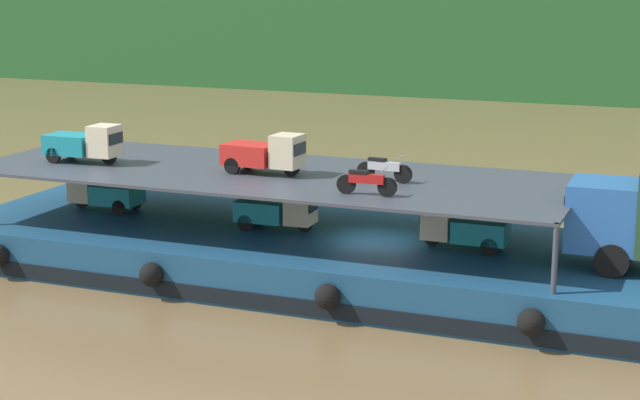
# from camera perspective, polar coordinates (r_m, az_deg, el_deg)

# --- Properties ---
(ground_plane) EXTENTS (400.00, 400.00, 0.00)m
(ground_plane) POSITION_cam_1_polar(r_m,az_deg,el_deg) (34.06, 3.03, -4.70)
(ground_plane) COLOR brown
(cargo_barge) EXTENTS (29.74, 8.61, 1.50)m
(cargo_barge) POSITION_cam_1_polar(r_m,az_deg,el_deg) (33.81, 3.02, -3.51)
(cargo_barge) COLOR navy
(cargo_barge) RESTS_ON ground
(cargo_rack) EXTENTS (20.54, 7.19, 2.00)m
(cargo_rack) POSITION_cam_1_polar(r_m,az_deg,el_deg) (34.57, -2.88, 1.45)
(cargo_rack) COLOR #383D47
(cargo_rack) RESTS_ON cargo_barge
(mini_truck_lower_stern) EXTENTS (2.76, 1.24, 1.38)m
(mini_truck_lower_stern) POSITION_cam_1_polar(r_m,az_deg,el_deg) (38.50, -11.96, 0.46)
(mini_truck_lower_stern) COLOR teal
(mini_truck_lower_stern) RESTS_ON cargo_barge
(mini_truck_lower_aft) EXTENTS (2.77, 1.25, 1.38)m
(mini_truck_lower_aft) POSITION_cam_1_polar(r_m,az_deg,el_deg) (34.85, -2.38, -0.55)
(mini_truck_lower_aft) COLOR teal
(mini_truck_lower_aft) RESTS_ON cargo_barge
(mini_truck_lower_mid) EXTENTS (2.76, 1.23, 1.38)m
(mini_truck_lower_mid) POSITION_cam_1_polar(r_m,az_deg,el_deg) (32.78, 7.99, -1.53)
(mini_truck_lower_mid) COLOR teal
(mini_truck_lower_mid) RESTS_ON cargo_barge
(mini_truck_upper_stern) EXTENTS (2.75, 1.21, 1.38)m
(mini_truck_upper_stern) POSITION_cam_1_polar(r_m,az_deg,el_deg) (37.11, -13.00, 3.10)
(mini_truck_upper_stern) COLOR teal
(mini_truck_upper_stern) RESTS_ON cargo_rack
(mini_truck_upper_mid) EXTENTS (2.79, 1.29, 1.38)m
(mini_truck_upper_mid) POSITION_cam_1_polar(r_m,az_deg,el_deg) (34.22, -3.09, 2.61)
(mini_truck_upper_mid) COLOR red
(mini_truck_upper_mid) RESTS_ON cargo_rack
(motorcycle_upper_port) EXTENTS (1.90, 0.55, 0.87)m
(motorcycle_upper_port) POSITION_cam_1_polar(r_m,az_deg,el_deg) (30.95, 2.58, 1.04)
(motorcycle_upper_port) COLOR black
(motorcycle_upper_port) RESTS_ON cargo_rack
(motorcycle_upper_centre) EXTENTS (1.90, 0.55, 0.87)m
(motorcycle_upper_centre) POSITION_cam_1_polar(r_m,az_deg,el_deg) (33.00, 3.58, 1.77)
(motorcycle_upper_centre) COLOR black
(motorcycle_upper_centre) RESTS_ON cargo_rack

